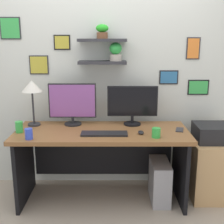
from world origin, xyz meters
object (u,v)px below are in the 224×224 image
object	(u,v)px
computer_mouse	(141,132)
pen_cup	(29,134)
desk	(102,148)
drawer_cabinet	(211,168)
keyboard	(104,134)
computer_tower_right	(160,181)
monitor_left	(72,103)
coffee_mug	(156,133)
desk_lamp	(32,89)
monitor_right	(132,104)
printer	(214,133)
water_cup	(19,127)
cell_phone	(180,130)

from	to	relation	value
computer_mouse	pen_cup	xyz separation A→B (m)	(-1.03, -0.15, 0.04)
desk	drawer_cabinet	xyz separation A→B (m)	(1.14, 0.02, -0.24)
keyboard	computer_tower_right	distance (m)	0.79
monitor_left	pen_cup	world-z (taller)	monitor_left
monitor_left	coffee_mug	world-z (taller)	monitor_left
keyboard	drawer_cabinet	size ratio (longest dim) A/B	0.71
pen_cup	computer_mouse	bearing A→B (deg)	8.34
keyboard	desk_lamp	bearing A→B (deg)	157.12
monitor_left	computer_mouse	world-z (taller)	monitor_left
desk	monitor_right	bearing A→B (deg)	27.21
desk	keyboard	xyz separation A→B (m)	(0.03, -0.19, 0.22)
monitor_left	computer_mouse	size ratio (longest dim) A/B	5.49
monitor_left	printer	world-z (taller)	monitor_left
water_cup	computer_tower_right	xyz separation A→B (m)	(1.39, 0.04, -0.59)
desk	cell_phone	world-z (taller)	cell_phone
desk	computer_tower_right	xyz separation A→B (m)	(0.59, -0.08, -0.33)
water_cup	desk	bearing A→B (deg)	8.19
monitor_right	pen_cup	bearing A→B (deg)	-153.92
desk	coffee_mug	size ratio (longest dim) A/B	19.05
monitor_right	water_cup	size ratio (longest dim) A/B	4.76
monitor_left	monitor_right	size ratio (longest dim) A/B	0.94
printer	desk	bearing A→B (deg)	-178.85
monitor_left	keyboard	distance (m)	0.53
keyboard	pen_cup	world-z (taller)	pen_cup
desk	printer	distance (m)	1.15
monitor_left	computer_tower_right	world-z (taller)	monitor_left
desk	drawer_cabinet	size ratio (longest dim) A/B	2.78
desk	coffee_mug	distance (m)	0.63
computer_mouse	drawer_cabinet	distance (m)	0.91
monitor_right	cell_phone	xyz separation A→B (m)	(0.46, -0.21, -0.22)
monitor_right	monitor_left	bearing A→B (deg)	179.99
keyboard	cell_phone	size ratio (longest dim) A/B	3.14
keyboard	computer_mouse	bearing A→B (deg)	4.07
cell_phone	water_cup	size ratio (longest dim) A/B	1.27
drawer_cabinet	keyboard	bearing A→B (deg)	-169.37
cell_phone	water_cup	world-z (taller)	water_cup
keyboard	desk_lamp	distance (m)	0.89
desk	monitor_left	xyz separation A→B (m)	(-0.31, 0.16, 0.44)
keyboard	computer_mouse	xyz separation A→B (m)	(0.35, 0.02, 0.01)
computer_tower_right	water_cup	bearing A→B (deg)	-178.53
monitor_right	coffee_mug	size ratio (longest dim) A/B	5.81
monitor_left	cell_phone	bearing A→B (deg)	-10.77
desk	pen_cup	distance (m)	0.77
monitor_right	pen_cup	distance (m)	1.09
desk	printer	xyz separation A→B (m)	(1.14, 0.02, 0.16)
desk	pen_cup	size ratio (longest dim) A/B	17.15
pen_cup	drawer_cabinet	bearing A→B (deg)	10.58
computer_mouse	coffee_mug	size ratio (longest dim) A/B	1.00
water_cup	computer_tower_right	distance (m)	1.51
computer_mouse	desk_lamp	xyz separation A→B (m)	(-1.09, 0.29, 0.37)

